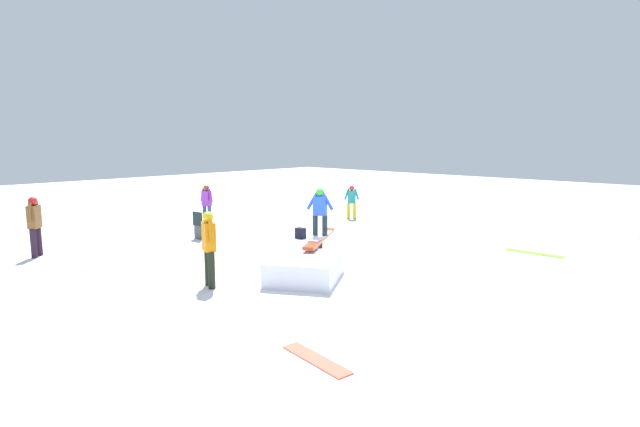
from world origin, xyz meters
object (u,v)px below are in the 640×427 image
Objects in this scene: main_rider_on_rail at (320,213)px; bystander_purple at (207,202)px; rail_feature at (320,240)px; backpack_on_snow at (300,233)px; loose_snowboard_lime at (534,253)px; loose_snowboard_white at (80,265)px; bystander_teal at (352,200)px; bystander_orange at (209,245)px; bystander_brown at (35,223)px; loose_snowboard_coral at (316,359)px; folding_chair at (202,226)px.

bystander_purple is at bearing 51.36° from main_rider_on_rail.
main_rider_on_rail is at bearing 0.00° from rail_feature.
main_rider_on_rail reaches higher than bystander_purple.
loose_snowboard_lime is at bearing 21.93° from backpack_on_snow.
loose_snowboard_white is (-5.67, -2.73, -0.82)m from bystander_purple.
main_rider_on_rail is at bearing 80.08° from bystander_teal.
bystander_orange is at bearing 61.32° from loose_snowboard_lime.
bystander_purple is at bearing 141.58° from bystander_brown.
bystander_teal is at bearing 5.15° from main_rider_on_rail.
backpack_on_snow is (6.22, -1.66, 0.16)m from loose_snowboard_white.
bystander_purple reaches higher than loose_snowboard_white.
loose_snowboard_white is (-0.15, 8.14, 0.00)m from loose_snowboard_coral.
loose_snowboard_lime is 4.53× the size of backpack_on_snow.
folding_chair is at bearing 38.28° from bystander_teal.
bystander_orange is at bearing 144.07° from folding_chair.
main_rider_on_rail is 7.22m from bystander_teal.
bystander_orange is at bearing -5.85° from loose_snowboard_coral.
bystander_teal is 6.43m from folding_chair.
bystander_purple reaches higher than loose_snowboard_coral.
bystander_purple is 0.96× the size of loose_snowboard_lime.
bystander_orange is 1.25× the size of bystander_teal.
folding_chair reaches higher than backpack_on_snow.
loose_snowboard_coral is at bearing 84.29° from bystander_teal.
bystander_orange reaches higher than loose_snowboard_white.
bystander_brown reaches higher than bystander_purple.
main_rider_on_rail reaches higher than loose_snowboard_lime.
loose_snowboard_coral is at bearing -34.31° from bystander_purple.
loose_snowboard_white is 6.44m from backpack_on_snow.
loose_snowboard_white and loose_snowboard_lime have the same top height.
bystander_purple is at bearing -13.07° from bystander_orange.
rail_feature is at bearing -74.65° from bystander_orange.
bystander_purple is at bearing -18.76° from loose_snowboard_coral.
backpack_on_snow is (6.07, 6.49, 0.16)m from loose_snowboard_coral.
loose_snowboard_coral is 0.86× the size of loose_snowboard_lime.
main_rider_on_rail is at bearing 179.49° from folding_chair.
bystander_teal is at bearing 2.29° from rail_feature.
backpack_on_snow is at bearing 105.41° from bystander_brown.
loose_snowboard_coral is (-4.20, -3.87, -1.28)m from main_rider_on_rail.
bystander_brown is at bearing -88.66° from bystander_purple.
main_rider_on_rail is 6.23m from loose_snowboard_white.
loose_snowboard_coral is 8.15m from loose_snowboard_white.
folding_chair is (-1.64, -2.10, -0.41)m from bystander_purple.
bystander_brown is at bearing 100.26° from main_rider_on_rail.
folding_chair is at bearing 104.99° from loose_snowboard_white.
rail_feature is 1.55× the size of loose_snowboard_lime.
bystander_orange reaches higher than loose_snowboard_lime.
bystander_teal is at bearing 104.11° from backpack_on_snow.
bystander_brown reaches higher than rail_feature.
backpack_on_snow is at bearing -0.26° from bystander_purple.
bystander_purple reaches higher than folding_chair.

